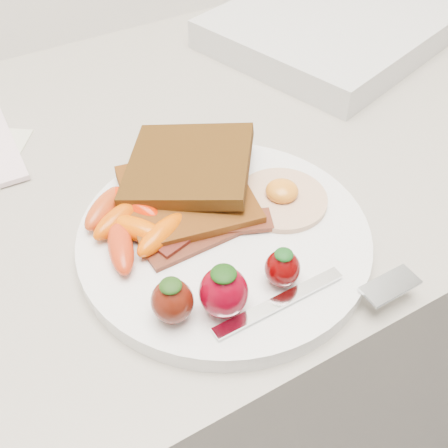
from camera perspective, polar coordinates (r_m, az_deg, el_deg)
counter at (r=0.97m, az=-4.77°, el=-14.53°), size 2.00×0.60×0.90m
plate at (r=0.52m, az=0.00°, el=-1.47°), size 0.27×0.27×0.02m
toast_lower at (r=0.54m, az=-3.77°, el=2.87°), size 0.14×0.14×0.01m
toast_upper at (r=0.55m, az=-3.60°, el=6.04°), size 0.17×0.17×0.03m
fried_egg at (r=0.54m, az=5.87°, el=2.76°), size 0.11×0.11×0.02m
bacon_strips at (r=0.51m, az=-1.84°, el=-0.33°), size 0.13×0.07×0.01m
baby_carrots at (r=0.52m, az=-9.60°, el=0.07°), size 0.09×0.12×0.02m
strawberries at (r=0.44m, az=-0.32°, el=-6.62°), size 0.13×0.05×0.05m
fork at (r=0.47m, az=10.77°, el=-7.04°), size 0.18×0.05×0.00m
appliance at (r=0.87m, az=11.36°, el=19.28°), size 0.40×0.35×0.04m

